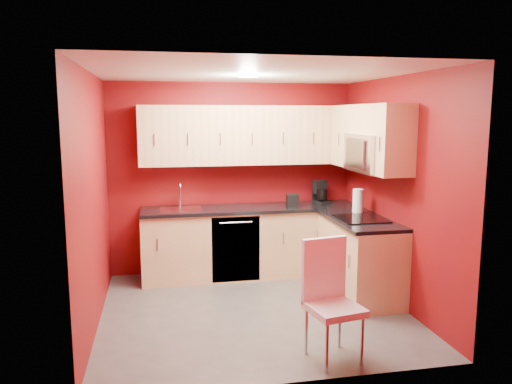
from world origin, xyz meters
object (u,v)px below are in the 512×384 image
object	(u,v)px
sink	(181,207)
napkin_holder	(293,200)
dining_chair	(334,302)
microwave	(373,153)
coffee_maker	(322,192)
paper_towel	(358,201)

from	to	relation	value
sink	napkin_holder	world-z (taller)	sink
sink	dining_chair	size ratio (longest dim) A/B	0.50
microwave	napkin_holder	size ratio (longest dim) A/B	4.76
coffee_maker	paper_towel	size ratio (longest dim) A/B	1.02
microwave	paper_towel	xyz separation A→B (m)	(-0.02, 0.33, -0.60)
microwave	sink	world-z (taller)	microwave
paper_towel	dining_chair	size ratio (longest dim) A/B	0.28
sink	dining_chair	xyz separation A→B (m)	(1.16, -2.40, -0.43)
coffee_maker	paper_towel	world-z (taller)	coffee_maker
microwave	paper_towel	size ratio (longest dim) A/B	2.59
paper_towel	sink	bearing A→B (deg)	162.06
coffee_maker	napkin_holder	world-z (taller)	coffee_maker
napkin_holder	dining_chair	world-z (taller)	napkin_holder
napkin_holder	microwave	bearing A→B (deg)	-54.14
napkin_holder	paper_towel	bearing A→B (deg)	-42.23
dining_chair	coffee_maker	bearing A→B (deg)	63.13
dining_chair	microwave	bearing A→B (deg)	45.62
sink	microwave	bearing A→B (deg)	-25.60
napkin_holder	dining_chair	size ratio (longest dim) A/B	0.15
napkin_holder	paper_towel	distance (m)	0.88
sink	napkin_holder	xyz separation A→B (m)	(1.43, -0.08, 0.05)
microwave	sink	size ratio (longest dim) A/B	1.46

